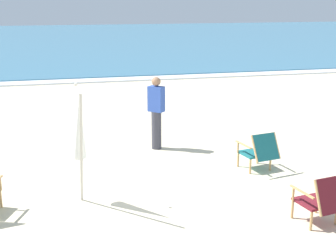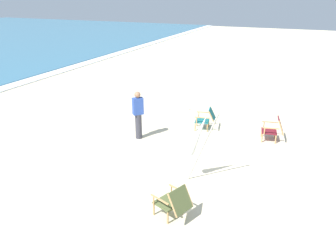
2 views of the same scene
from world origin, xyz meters
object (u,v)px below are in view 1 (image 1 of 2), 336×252
at_px(beach_chair_front_left, 259,151).
at_px(person_near_chairs, 156,112).
at_px(beach_chair_far_center, 323,199).
at_px(umbrella_furled_white, 79,129).

height_order(beach_chair_front_left, person_near_chairs, person_near_chairs).
bearing_deg(beach_chair_far_center, person_near_chairs, 110.64).
height_order(umbrella_furled_white, person_near_chairs, umbrella_furled_white).
distance_m(beach_chair_front_left, beach_chair_far_center, 2.33).
bearing_deg(beach_chair_far_center, umbrella_furled_white, 155.73).
height_order(beach_chair_front_left, umbrella_furled_white, umbrella_furled_white).
distance_m(beach_chair_far_center, umbrella_furled_white, 3.83).
bearing_deg(beach_chair_front_left, umbrella_furled_white, -166.99).
bearing_deg(umbrella_furled_white, person_near_chairs, 55.95).
bearing_deg(person_near_chairs, umbrella_furled_white, -124.05).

